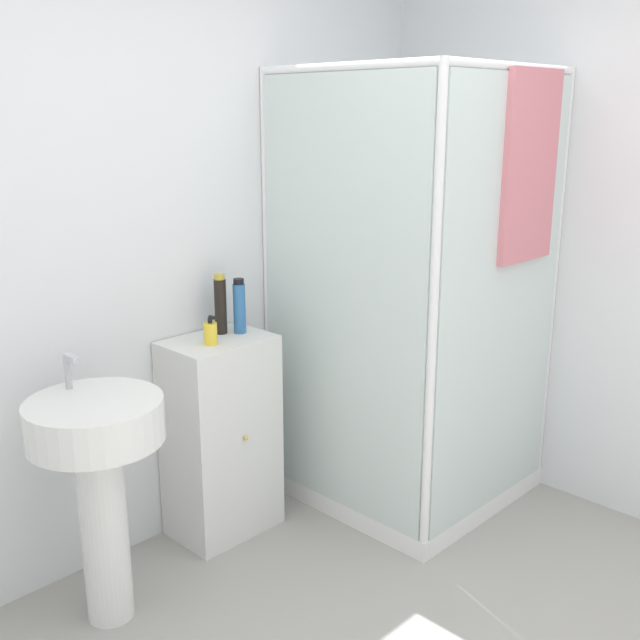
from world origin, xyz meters
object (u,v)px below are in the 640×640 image
(soap_dispenser, at_px, (211,333))
(shampoo_bottle_blue, at_px, (239,307))
(sink, at_px, (99,463))
(shampoo_bottle_tall_black, at_px, (220,305))

(soap_dispenser, distance_m, shampoo_bottle_blue, 0.21)
(sink, xyz_separation_m, shampoo_bottle_blue, (0.81, 0.19, 0.38))
(soap_dispenser, bearing_deg, sink, -167.17)
(sink, distance_m, shampoo_bottle_blue, 0.91)
(soap_dispenser, height_order, shampoo_bottle_blue, shampoo_bottle_blue)
(soap_dispenser, height_order, shampoo_bottle_tall_black, shampoo_bottle_tall_black)
(sink, bearing_deg, shampoo_bottle_tall_black, 17.54)
(soap_dispenser, distance_m, shampoo_bottle_tall_black, 0.18)
(shampoo_bottle_tall_black, bearing_deg, sink, -162.46)
(shampoo_bottle_blue, bearing_deg, shampoo_bottle_tall_black, 141.90)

